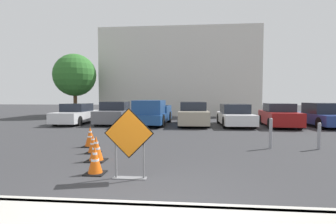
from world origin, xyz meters
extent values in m
plane|color=#333335|center=(0.00, 10.00, 0.00)|extent=(96.00, 96.00, 0.00)
cube|color=#ADAAA3|center=(0.00, 0.00, 0.07)|extent=(26.53, 0.20, 0.14)
cube|color=black|center=(-0.76, 1.61, 1.02)|extent=(1.11, 0.02, 1.11)
cube|color=orange|center=(-0.76, 1.59, 1.02)|extent=(1.04, 0.02, 1.04)
cube|color=slate|center=(-0.76, 1.65, 0.01)|extent=(0.75, 0.20, 0.02)
cube|color=slate|center=(-1.08, 1.65, 0.51)|extent=(0.04, 0.04, 1.02)
cube|color=slate|center=(-0.45, 1.65, 0.51)|extent=(0.04, 0.04, 1.02)
cube|color=black|center=(-1.66, 1.92, 0.01)|extent=(0.46, 0.46, 0.03)
cone|color=#EA590F|center=(-1.66, 1.92, 0.34)|extent=(0.34, 0.34, 0.62)
cylinder|color=white|center=(-1.66, 1.92, 0.48)|extent=(0.11, 0.11, 0.06)
cylinder|color=white|center=(-1.66, 1.92, 0.33)|extent=(0.19, 0.19, 0.06)
cube|color=black|center=(-2.10, 3.14, 0.01)|extent=(0.53, 0.53, 0.03)
cone|color=#EA590F|center=(-2.10, 3.14, 0.37)|extent=(0.39, 0.39, 0.68)
cylinder|color=white|center=(-2.10, 3.14, 0.52)|extent=(0.12, 0.12, 0.06)
cylinder|color=white|center=(-2.10, 3.14, 0.36)|extent=(0.22, 0.22, 0.06)
cube|color=black|center=(-2.59, 4.15, 0.01)|extent=(0.43, 0.43, 0.03)
cone|color=#EA590F|center=(-2.59, 4.15, 0.32)|extent=(0.32, 0.32, 0.58)
cylinder|color=white|center=(-2.59, 4.15, 0.45)|extent=(0.10, 0.10, 0.05)
cylinder|color=white|center=(-2.59, 4.15, 0.31)|extent=(0.18, 0.18, 0.05)
cube|color=black|center=(-3.10, 5.19, 0.01)|extent=(0.51, 0.51, 0.03)
cone|color=#EA590F|center=(-3.10, 5.19, 0.39)|extent=(0.38, 0.38, 0.71)
cylinder|color=white|center=(-3.10, 5.19, 0.54)|extent=(0.12, 0.12, 0.06)
cylinder|color=white|center=(-3.10, 5.19, 0.37)|extent=(0.21, 0.21, 0.06)
cube|color=silver|center=(-7.26, 13.12, 0.51)|extent=(1.72, 4.42, 0.67)
cube|color=#1E232D|center=(-7.26, 13.23, 1.11)|extent=(1.51, 2.03, 0.53)
cylinder|color=black|center=(-6.48, 11.75, 0.32)|extent=(0.20, 0.64, 0.64)
cylinder|color=black|center=(-8.05, 11.75, 0.32)|extent=(0.20, 0.64, 0.64)
cylinder|color=black|center=(-6.47, 14.49, 0.32)|extent=(0.20, 0.64, 0.64)
cylinder|color=black|center=(-8.05, 14.49, 0.32)|extent=(0.20, 0.64, 0.64)
cube|color=slate|center=(-4.63, 13.30, 0.55)|extent=(2.00, 4.19, 0.78)
cube|color=#1E232D|center=(-4.63, 13.40, 1.22)|extent=(1.70, 1.95, 0.56)
cylinder|color=black|center=(-3.73, 12.05, 0.30)|extent=(0.22, 0.61, 0.60)
cylinder|color=black|center=(-5.45, 11.99, 0.30)|extent=(0.22, 0.61, 0.60)
cylinder|color=black|center=(-3.81, 14.61, 0.30)|extent=(0.22, 0.61, 0.60)
cylinder|color=black|center=(-5.53, 14.56, 0.30)|extent=(0.22, 0.61, 0.60)
cube|color=navy|center=(-2.00, 13.10, 0.49)|extent=(2.08, 5.28, 0.55)
cube|color=navy|center=(-2.05, 11.93, 1.19)|extent=(1.80, 2.15, 0.85)
cube|color=navy|center=(-1.90, 15.34, 0.99)|extent=(1.77, 0.17, 0.45)
cube|color=navy|center=(-1.07, 14.11, 0.99)|extent=(0.20, 2.50, 0.45)
cube|color=navy|center=(-2.84, 14.18, 0.99)|extent=(0.20, 2.50, 0.45)
cylinder|color=black|center=(-1.20, 11.51, 0.39)|extent=(0.27, 0.80, 0.79)
cylinder|color=black|center=(-2.92, 11.58, 0.39)|extent=(0.27, 0.80, 0.79)
cylinder|color=black|center=(-1.07, 14.63, 0.39)|extent=(0.27, 0.80, 0.79)
cylinder|color=black|center=(-2.79, 14.70, 0.39)|extent=(0.27, 0.80, 0.79)
cube|color=#A39984|center=(0.64, 12.98, 0.57)|extent=(1.92, 4.62, 0.79)
cube|color=#1E232D|center=(0.63, 13.10, 1.24)|extent=(1.65, 2.14, 0.54)
cylinder|color=black|center=(1.50, 11.59, 0.32)|extent=(0.21, 0.64, 0.64)
cylinder|color=black|center=(-0.17, 11.55, 0.32)|extent=(0.21, 0.64, 0.64)
cylinder|color=black|center=(1.44, 14.42, 0.32)|extent=(0.21, 0.64, 0.64)
cylinder|color=black|center=(-0.23, 14.38, 0.32)|extent=(0.21, 0.64, 0.64)
cube|color=silver|center=(3.27, 12.85, 0.49)|extent=(1.92, 4.55, 0.61)
cube|color=#1E232D|center=(3.27, 12.96, 1.09)|extent=(1.65, 2.11, 0.58)
cylinder|color=black|center=(4.14, 11.47, 0.34)|extent=(0.22, 0.69, 0.69)
cylinder|color=black|center=(2.46, 11.43, 0.34)|extent=(0.22, 0.69, 0.69)
cylinder|color=black|center=(4.08, 14.27, 0.34)|extent=(0.22, 0.69, 0.69)
cylinder|color=black|center=(2.40, 14.23, 0.34)|extent=(0.22, 0.69, 0.69)
cube|color=maroon|center=(5.90, 12.62, 0.55)|extent=(2.01, 4.22, 0.76)
cube|color=#1E232D|center=(5.91, 12.72, 1.18)|extent=(1.66, 1.99, 0.50)
cylinder|color=black|center=(6.63, 11.29, 0.31)|extent=(0.24, 0.64, 0.63)
cylinder|color=black|center=(5.02, 11.40, 0.31)|extent=(0.24, 0.64, 0.63)
cylinder|color=black|center=(6.79, 13.84, 0.31)|extent=(0.24, 0.64, 0.63)
cylinder|color=black|center=(5.18, 13.95, 0.31)|extent=(0.24, 0.64, 0.63)
cube|color=navy|center=(8.54, 12.90, 0.49)|extent=(1.90, 4.43, 0.61)
cube|color=#1E232D|center=(8.53, 13.01, 1.13)|extent=(1.61, 2.06, 0.66)
cylinder|color=black|center=(7.78, 11.52, 0.34)|extent=(0.22, 0.69, 0.68)
cylinder|color=black|center=(9.29, 14.29, 0.34)|extent=(0.22, 0.69, 0.68)
cylinder|color=black|center=(7.68, 14.23, 0.34)|extent=(0.22, 0.69, 0.68)
cylinder|color=gray|center=(3.35, 5.46, 0.51)|extent=(0.11, 0.11, 1.03)
sphere|color=gray|center=(3.35, 5.46, 1.03)|extent=(0.12, 0.12, 0.12)
cylinder|color=gray|center=(4.97, 5.46, 0.44)|extent=(0.11, 0.11, 0.88)
sphere|color=gray|center=(4.97, 5.46, 0.88)|extent=(0.12, 0.12, 0.12)
cube|color=beige|center=(-0.77, 23.26, 4.25)|extent=(15.46, 5.00, 8.51)
cylinder|color=#513823|center=(-9.87, 18.57, 1.19)|extent=(0.32, 0.32, 2.38)
sphere|color=#2D6B28|center=(-9.87, 18.57, 3.78)|extent=(3.74, 3.74, 3.74)
camera|label=1|loc=(0.63, -3.97, 1.81)|focal=28.00mm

